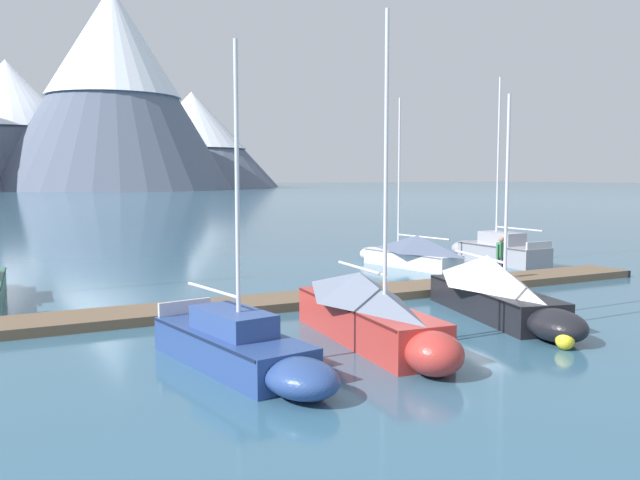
{
  "coord_description": "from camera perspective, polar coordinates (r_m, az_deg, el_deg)",
  "views": [
    {
      "loc": [
        -12.71,
        -16.39,
        4.48
      ],
      "look_at": [
        0.0,
        6.0,
        2.0
      ],
      "focal_mm": 37.84,
      "sensor_mm": 36.0,
      "label": 1
    }
  ],
  "objects": [
    {
      "name": "sailboat_second_berth",
      "position": [
        15.67,
        -6.58,
        -9.06
      ],
      "size": [
        2.27,
        6.52,
        7.48
      ],
      "color": "navy",
      "rests_on": "ground"
    },
    {
      "name": "sailboat_mid_dock_starboard",
      "position": [
        21.99,
        14.75,
        -4.1
      ],
      "size": [
        3.61,
        7.73,
        6.91
      ],
      "color": "black",
      "rests_on": "ground"
    },
    {
      "name": "mountain_rear_spur",
      "position": [
        226.0,
        -17.07,
        12.64
      ],
      "size": [
        73.22,
        73.22,
        62.81
      ],
      "color": "slate",
      "rests_on": "ground"
    },
    {
      "name": "ground_plane",
      "position": [
        21.22,
        8.08,
        -6.74
      ],
      "size": [
        700.0,
        700.0,
        0.0
      ],
      "primitive_type": "plane",
      "color": "#335B75"
    },
    {
      "name": "sailboat_mid_dock_port",
      "position": [
        18.09,
        4.19,
        -5.98
      ],
      "size": [
        2.44,
        7.43,
        8.53
      ],
      "color": "#B2332D",
      "rests_on": "ground"
    },
    {
      "name": "sailboat_far_berth",
      "position": [
        33.22,
        7.68,
        -0.95
      ],
      "size": [
        2.24,
        6.44,
        8.26
      ],
      "color": "silver",
      "rests_on": "ground"
    },
    {
      "name": "dock",
      "position": [
        24.41,
        2.32,
        -4.73
      ],
      "size": [
        27.51,
        3.25,
        0.3
      ],
      "color": "brown",
      "rests_on": "ground"
    },
    {
      "name": "mountain_north_horn",
      "position": [
        268.35,
        -10.76,
        8.64
      ],
      "size": [
        66.62,
        66.62,
        36.5
      ],
      "color": "slate",
      "rests_on": "ground"
    },
    {
      "name": "sailboat_outer_slip",
      "position": [
        35.83,
        14.65,
        -0.83
      ],
      "size": [
        1.92,
        6.24,
        9.39
      ],
      "color": "#93939E",
      "rests_on": "ground"
    },
    {
      "name": "person_on_dock",
      "position": [
        28.38,
        15.07,
        -1.2
      ],
      "size": [
        0.58,
        0.27,
        1.69
      ],
      "color": "#384256",
      "rests_on": "dock"
    },
    {
      "name": "mooring_buoy_channel_marker",
      "position": [
        18.61,
        20.01,
        -7.98
      ],
      "size": [
        0.49,
        0.49,
        0.57
      ],
      "color": "yellow",
      "rests_on": "ground"
    },
    {
      "name": "mountain_east_summit",
      "position": [
        247.55,
        -24.91,
        9.16
      ],
      "size": [
        71.74,
        71.74,
        42.22
      ],
      "color": "#4C566B",
      "rests_on": "ground"
    }
  ]
}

